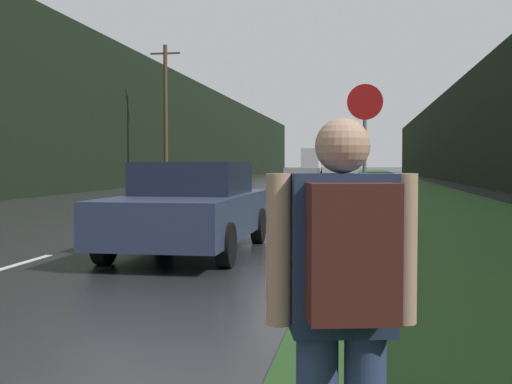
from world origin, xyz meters
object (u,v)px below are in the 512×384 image
object	(u,v)px
hitchhiker_with_backpack	(343,306)
car_passing_far	(302,181)
car_passing_near	(191,207)
stop_sign	(365,147)
delivery_truck	(312,161)

from	to	relation	value
hitchhiker_with_backpack	car_passing_far	bearing A→B (deg)	83.47
car_passing_near	car_passing_far	distance (m)	20.30
stop_sign	hitchhiker_with_backpack	xyz separation A→B (m)	(-0.12, -9.59, -0.83)
car_passing_far	stop_sign	bearing A→B (deg)	98.70
stop_sign	delivery_truck	bearing A→B (deg)	95.04
stop_sign	car_passing_far	size ratio (longest dim) A/B	0.64
delivery_truck	hitchhiker_with_backpack	bearing A→B (deg)	-85.57
stop_sign	car_passing_near	world-z (taller)	stop_sign
stop_sign	car_passing_far	world-z (taller)	stop_sign
hitchhiker_with_backpack	delivery_truck	distance (m)	91.57
hitchhiker_with_backpack	delivery_truck	bearing A→B (deg)	82.37
car_passing_near	car_passing_far	world-z (taller)	car_passing_near
hitchhiker_with_backpack	stop_sign	bearing A→B (deg)	77.21
car_passing_far	delivery_truck	distance (m)	63.16
stop_sign	delivery_truck	size ratio (longest dim) A/B	0.35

